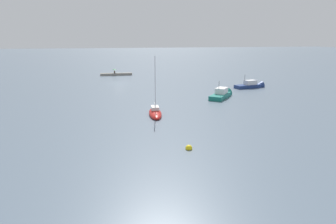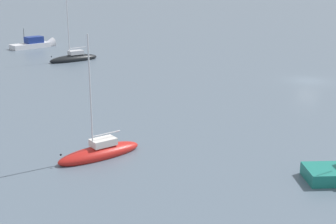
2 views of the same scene
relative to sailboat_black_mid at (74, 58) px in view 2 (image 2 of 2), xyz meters
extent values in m
plane|color=slate|center=(-29.74, -13.62, -0.37)|extent=(500.00, 500.00, 0.00)
ellipsoid|color=black|center=(0.00, 0.02, -0.10)|extent=(2.74, 7.44, 1.25)
cube|color=silver|center=(-0.03, -0.34, 0.81)|extent=(1.43, 2.14, 0.57)
cylinder|color=silver|center=(0.06, 0.60, 5.25)|extent=(0.12, 0.12, 9.47)
cylinder|color=silver|center=(-0.06, -0.67, 1.46)|extent=(0.33, 2.55, 0.09)
sphere|color=black|center=(0.31, 3.36, 0.57)|extent=(0.17, 0.17, 0.17)
ellipsoid|color=red|center=(-33.14, 18.04, -0.14)|extent=(2.36, 6.36, 1.07)
cube|color=silver|center=(-33.17, 17.73, 0.63)|extent=(1.23, 1.83, 0.49)
cylinder|color=silver|center=(-33.09, 18.53, 4.28)|extent=(0.11, 0.11, 7.77)
cylinder|color=silver|center=(-33.19, 17.45, 1.19)|extent=(0.29, 2.17, 0.08)
sphere|color=black|center=(-32.87, 20.89, 0.43)|extent=(0.14, 0.14, 0.14)
cube|color=silver|center=(15.02, -0.71, -0.10)|extent=(2.38, 6.38, 1.06)
cone|color=silver|center=(15.04, -3.89, -0.10)|extent=(2.25, 2.24, 2.24)
cube|color=navy|center=(15.02, -1.48, 0.96)|extent=(1.79, 2.81, 1.06)
cube|color=#283847|center=(15.03, -2.24, 1.01)|extent=(1.68, 0.14, 0.74)
cylinder|color=black|center=(15.01, 0.24, 2.23)|extent=(0.06, 0.06, 1.48)
camera|label=1|loc=(-26.13, 59.42, 10.62)|focal=31.97mm
camera|label=2|loc=(-59.25, 35.14, 12.04)|focal=50.86mm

